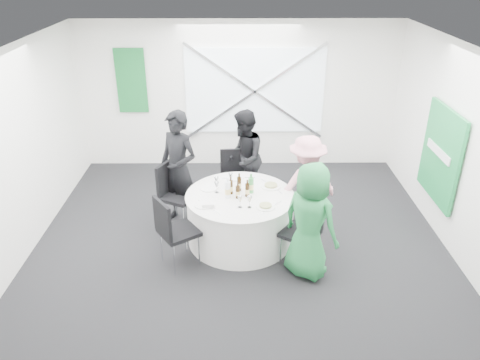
{
  "coord_description": "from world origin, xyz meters",
  "views": [
    {
      "loc": [
        -0.05,
        -5.66,
        3.91
      ],
      "look_at": [
        0.0,
        0.2,
        1.0
      ],
      "focal_mm": 35.0,
      "sensor_mm": 36.0,
      "label": 1
    }
  ],
  "objects_px": {
    "chair_back_right": "(303,195)",
    "person_woman_green": "(310,221)",
    "clear_water_bottle": "(228,190)",
    "person_woman_pink": "(306,184)",
    "chair_front_right": "(306,229)",
    "person_man_back_left": "(179,168)",
    "person_man_back": "(244,158)",
    "chair_back_left": "(173,189)",
    "green_water_bottle": "(251,185)",
    "chair_front_left": "(172,227)",
    "banquet_table": "(240,218)",
    "chair_back": "(233,173)"
  },
  "relations": [
    {
      "from": "chair_back_right",
      "to": "person_woman_green",
      "type": "xyz_separation_m",
      "value": [
        -0.08,
        -1.22,
        0.28
      ]
    },
    {
      "from": "clear_water_bottle",
      "to": "person_woman_pink",
      "type": "bearing_deg",
      "value": 18.93
    },
    {
      "from": "chair_front_right",
      "to": "person_woman_green",
      "type": "height_order",
      "value": "person_woman_green"
    },
    {
      "from": "person_woman_pink",
      "to": "clear_water_bottle",
      "type": "bearing_deg",
      "value": 0.49
    },
    {
      "from": "person_man_back_left",
      "to": "person_man_back",
      "type": "distance_m",
      "value": 1.17
    },
    {
      "from": "person_woman_green",
      "to": "clear_water_bottle",
      "type": "relative_size",
      "value": 5.16
    },
    {
      "from": "chair_back_left",
      "to": "green_water_bottle",
      "type": "height_order",
      "value": "green_water_bottle"
    },
    {
      "from": "person_man_back",
      "to": "chair_front_left",
      "type": "bearing_deg",
      "value": -24.89
    },
    {
      "from": "chair_back_right",
      "to": "chair_front_right",
      "type": "xyz_separation_m",
      "value": [
        -0.09,
        -1.06,
        0.07
      ]
    },
    {
      "from": "person_man_back_left",
      "to": "green_water_bottle",
      "type": "bearing_deg",
      "value": 7.29
    },
    {
      "from": "chair_back_left",
      "to": "person_woman_green",
      "type": "distance_m",
      "value": 2.31
    },
    {
      "from": "chair_back_right",
      "to": "green_water_bottle",
      "type": "height_order",
      "value": "green_water_bottle"
    },
    {
      "from": "banquet_table",
      "to": "person_woman_pink",
      "type": "xyz_separation_m",
      "value": [
        0.98,
        0.33,
        0.38
      ]
    },
    {
      "from": "banquet_table",
      "to": "chair_front_right",
      "type": "bearing_deg",
      "value": -35.83
    },
    {
      "from": "chair_back_right",
      "to": "person_man_back_left",
      "type": "distance_m",
      "value": 1.94
    },
    {
      "from": "chair_back",
      "to": "chair_front_left",
      "type": "xyz_separation_m",
      "value": [
        -0.79,
        -1.8,
        0.07
      ]
    },
    {
      "from": "person_woman_pink",
      "to": "chair_back_left",
      "type": "bearing_deg",
      "value": -23.18
    },
    {
      "from": "chair_back",
      "to": "chair_back_right",
      "type": "distance_m",
      "value": 1.32
    },
    {
      "from": "chair_back",
      "to": "clear_water_bottle",
      "type": "height_order",
      "value": "clear_water_bottle"
    },
    {
      "from": "clear_water_bottle",
      "to": "banquet_table",
      "type": "bearing_deg",
      "value": 21.66
    },
    {
      "from": "chair_front_left",
      "to": "chair_front_right",
      "type": "bearing_deg",
      "value": -124.7
    },
    {
      "from": "chair_front_right",
      "to": "person_man_back",
      "type": "height_order",
      "value": "person_man_back"
    },
    {
      "from": "chair_back_left",
      "to": "person_man_back",
      "type": "bearing_deg",
      "value": -31.43
    },
    {
      "from": "chair_back_right",
      "to": "chair_front_right",
      "type": "height_order",
      "value": "chair_front_right"
    },
    {
      "from": "chair_back",
      "to": "chair_front_left",
      "type": "height_order",
      "value": "chair_front_left"
    },
    {
      "from": "banquet_table",
      "to": "person_woman_pink",
      "type": "bearing_deg",
      "value": 18.44
    },
    {
      "from": "person_man_back",
      "to": "green_water_bottle",
      "type": "height_order",
      "value": "person_man_back"
    },
    {
      "from": "chair_back_right",
      "to": "chair_front_left",
      "type": "xyz_separation_m",
      "value": [
        -1.87,
        -1.04,
        0.09
      ]
    },
    {
      "from": "chair_back",
      "to": "clear_water_bottle",
      "type": "bearing_deg",
      "value": -98.11
    },
    {
      "from": "chair_back_left",
      "to": "person_man_back_left",
      "type": "relative_size",
      "value": 0.56
    },
    {
      "from": "chair_front_left",
      "to": "green_water_bottle",
      "type": "height_order",
      "value": "green_water_bottle"
    },
    {
      "from": "banquet_table",
      "to": "green_water_bottle",
      "type": "xyz_separation_m",
      "value": [
        0.16,
        0.08,
        0.49
      ]
    },
    {
      "from": "chair_back_left",
      "to": "clear_water_bottle",
      "type": "xyz_separation_m",
      "value": [
        0.85,
        -0.56,
        0.28
      ]
    },
    {
      "from": "chair_back_left",
      "to": "chair_front_right",
      "type": "bearing_deg",
      "value": -94.9
    },
    {
      "from": "chair_back_left",
      "to": "chair_front_right",
      "type": "xyz_separation_m",
      "value": [
        1.9,
        -1.12,
        -0.01
      ]
    },
    {
      "from": "chair_back_right",
      "to": "person_woman_green",
      "type": "relative_size",
      "value": 0.56
    },
    {
      "from": "chair_back_left",
      "to": "chair_front_left",
      "type": "bearing_deg",
      "value": -147.86
    },
    {
      "from": "person_man_back_left",
      "to": "person_woman_pink",
      "type": "height_order",
      "value": "person_man_back_left"
    },
    {
      "from": "chair_back",
      "to": "person_man_back",
      "type": "xyz_separation_m",
      "value": [
        0.18,
        0.01,
        0.27
      ]
    },
    {
      "from": "person_man_back",
      "to": "green_water_bottle",
      "type": "relative_size",
      "value": 5.53
    },
    {
      "from": "chair_back_left",
      "to": "clear_water_bottle",
      "type": "distance_m",
      "value": 1.06
    },
    {
      "from": "person_man_back_left",
      "to": "person_woman_green",
      "type": "height_order",
      "value": "person_man_back_left"
    },
    {
      "from": "chair_front_right",
      "to": "person_woman_pink",
      "type": "distance_m",
      "value": 0.98
    },
    {
      "from": "chair_back",
      "to": "chair_back_right",
      "type": "relative_size",
      "value": 1.04
    },
    {
      "from": "chair_front_right",
      "to": "chair_back",
      "type": "bearing_deg",
      "value": -115.86
    },
    {
      "from": "banquet_table",
      "to": "chair_back_left",
      "type": "relative_size",
      "value": 1.54
    },
    {
      "from": "chair_back_right",
      "to": "person_woman_pink",
      "type": "height_order",
      "value": "person_woman_pink"
    },
    {
      "from": "chair_back",
      "to": "person_man_back_left",
      "type": "distance_m",
      "value": 1.08
    },
    {
      "from": "person_man_back",
      "to": "banquet_table",
      "type": "bearing_deg",
      "value": 0.0
    },
    {
      "from": "chair_back",
      "to": "green_water_bottle",
      "type": "height_order",
      "value": "green_water_bottle"
    }
  ]
}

